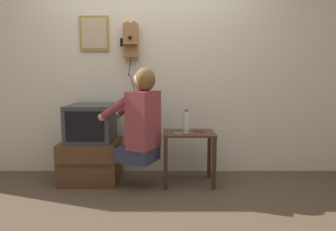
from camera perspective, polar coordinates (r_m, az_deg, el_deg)
The scene contains 12 objects.
ground_plane at distance 2.77m, azimuth -5.00°, elevation -16.72°, with size 14.00×14.00×0.00m, color #4C3D2D.
wall_back at distance 3.52m, azimuth -3.75°, elevation 9.80°, with size 6.80×0.05×2.55m.
side_table at distance 3.17m, azimuth 4.21°, elevation -5.43°, with size 0.54×0.40×0.55m.
person at distance 2.97m, azimuth -4.99°, elevation -0.45°, with size 0.63×0.54×0.93m.
tv_stand at distance 3.41m, azimuth -14.17°, elevation -8.27°, with size 0.60×0.54×0.44m.
television at distance 3.33m, azimuth -14.20°, elevation -1.32°, with size 0.47×0.51×0.39m.
wall_phone_antique at distance 3.47m, azimuth -6.86°, elevation 14.01°, with size 0.20×0.19×0.79m.
framed_picture at distance 3.60m, azimuth -13.63°, elevation 14.94°, with size 0.33×0.03×0.39m.
cell_phone_held at distance 3.09m, azimuth 2.56°, elevation -3.23°, with size 0.12×0.14×0.01m.
cell_phone_spare at distance 3.17m, azimuth 6.14°, elevation -2.98°, with size 0.12×0.14×0.01m.
water_bottle at distance 3.21m, azimuth 3.74°, elevation -1.01°, with size 0.07×0.07×0.23m.
toothbrush at distance 3.04m, azimuth 4.90°, elevation -3.43°, with size 0.16×0.04×0.02m.
Camera 1 is at (0.24, -2.51, 1.14)m, focal length 32.00 mm.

